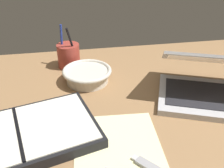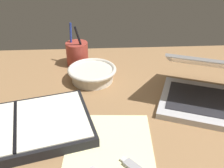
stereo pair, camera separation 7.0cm
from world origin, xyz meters
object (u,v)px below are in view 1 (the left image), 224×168
object	(u,v)px
planner	(19,136)
pen_cup	(69,55)
bowl	(87,75)
laptop	(216,85)

from	to	relation	value
planner	pen_cup	bearing A→B (deg)	56.67
pen_cup	planner	bearing A→B (deg)	-108.76
bowl	planner	world-z (taller)	bowl
laptop	bowl	distance (cm)	40.63
pen_cup	bowl	bearing A→B (deg)	-65.70
bowl	pen_cup	distance (cm)	13.99
pen_cup	laptop	bearing A→B (deg)	-34.21
pen_cup	planner	distance (cm)	40.67
laptop	planner	bearing A→B (deg)	-149.08
laptop	pen_cup	distance (cm)	51.76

